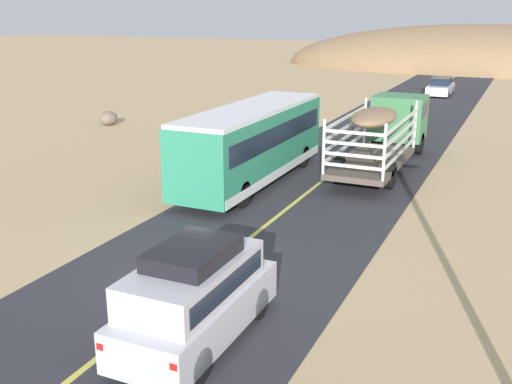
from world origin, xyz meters
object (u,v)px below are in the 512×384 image
at_px(bus, 252,142).
at_px(car_far, 440,87).
at_px(suv_near, 195,294).
at_px(boulder_near_shoulder, 109,118).
at_px(livestock_truck, 390,125).

distance_m(bus, car_far, 30.92).
bearing_deg(car_far, suv_near, -88.84).
relative_size(car_far, boulder_near_shoulder, 3.57).
distance_m(livestock_truck, boulder_near_shoulder, 18.37).
bearing_deg(boulder_near_shoulder, livestock_truck, -6.62).
bearing_deg(suv_near, livestock_truck, 89.28).
height_order(bus, car_far, bus).
bearing_deg(car_far, bus, -96.25).
height_order(livestock_truck, bus, bus).
distance_m(car_far, boulder_near_shoulder, 28.37).
xyz_separation_m(livestock_truck, bus, (-4.46, -5.96, -0.04)).
height_order(livestock_truck, boulder_near_shoulder, livestock_truck).
height_order(suv_near, bus, bus).
distance_m(suv_near, bus, 12.88).
bearing_deg(livestock_truck, boulder_near_shoulder, 173.38).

